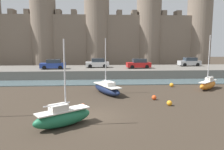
% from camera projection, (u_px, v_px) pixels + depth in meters
% --- Properties ---
extents(ground_plane, '(160.00, 160.00, 0.00)m').
position_uv_depth(ground_plane, '(95.00, 116.00, 16.83)').
color(ground_plane, '#382D23').
extents(water_channel, '(80.00, 4.50, 0.10)m').
position_uv_depth(water_channel, '(97.00, 82.00, 31.58)').
color(water_channel, slate).
rests_on(water_channel, ground).
extents(quay_road, '(59.15, 10.00, 1.44)m').
position_uv_depth(quay_road, '(97.00, 72.00, 38.65)').
color(quay_road, '#666059').
rests_on(quay_road, ground).
extents(castle, '(53.33, 6.18, 21.13)m').
position_uv_depth(castle, '(97.00, 33.00, 49.08)').
color(castle, '#7A6B5B').
rests_on(castle, ground).
extents(sailboat_foreground_left, '(3.56, 5.52, 6.19)m').
position_uv_depth(sailboat_foreground_left, '(107.00, 89.00, 24.38)').
color(sailboat_foreground_left, '#141E3D').
rests_on(sailboat_foreground_left, ground).
extents(sailboat_midflat_right, '(4.06, 3.36, 5.86)m').
position_uv_depth(sailboat_midflat_right, '(63.00, 117.00, 14.70)').
color(sailboat_midflat_right, '#1E6B47').
rests_on(sailboat_midflat_right, ground).
extents(sailboat_midflat_centre, '(3.81, 3.53, 6.60)m').
position_uv_depth(sailboat_midflat_centre, '(208.00, 84.00, 27.02)').
color(sailboat_midflat_centre, orange).
rests_on(sailboat_midflat_centre, ground).
extents(mooring_buoy_near_channel, '(0.40, 0.40, 0.40)m').
position_uv_depth(mooring_buoy_near_channel, '(83.00, 106.00, 19.02)').
color(mooring_buoy_near_channel, '#E04C1E').
rests_on(mooring_buoy_near_channel, ground).
extents(mooring_buoy_mid_mud, '(0.48, 0.48, 0.48)m').
position_uv_depth(mooring_buoy_mid_mud, '(169.00, 103.00, 19.73)').
color(mooring_buoy_mid_mud, orange).
rests_on(mooring_buoy_mid_mud, ground).
extents(mooring_buoy_near_shore, '(0.48, 0.48, 0.48)m').
position_uv_depth(mooring_buoy_near_shore, '(154.00, 98.00, 21.81)').
color(mooring_buoy_near_shore, '#E04C1E').
rests_on(mooring_buoy_near_shore, ground).
extents(mooring_buoy_off_centre, '(0.52, 0.52, 0.52)m').
position_uv_depth(mooring_buoy_off_centre, '(172.00, 85.00, 28.47)').
color(mooring_buoy_off_centre, orange).
rests_on(mooring_buoy_off_centre, ground).
extents(car_quay_east, '(4.18, 2.04, 1.62)m').
position_uv_depth(car_quay_east, '(53.00, 64.00, 36.35)').
color(car_quay_east, '#263F99').
rests_on(car_quay_east, quay_road).
extents(car_quay_centre_west, '(4.18, 2.04, 1.62)m').
position_uv_depth(car_quay_centre_west, '(139.00, 64.00, 37.53)').
color(car_quay_centre_west, red).
rests_on(car_quay_centre_west, quay_road).
extents(car_quay_west, '(4.18, 2.04, 1.62)m').
position_uv_depth(car_quay_west, '(190.00, 62.00, 41.49)').
color(car_quay_west, '#B2B5B7').
rests_on(car_quay_west, quay_road).
extents(car_quay_centre_east, '(4.18, 2.04, 1.62)m').
position_uv_depth(car_quay_centre_east, '(97.00, 63.00, 38.75)').
color(car_quay_centre_east, silver).
rests_on(car_quay_centre_east, quay_road).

